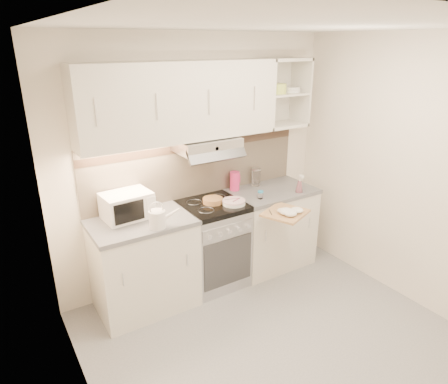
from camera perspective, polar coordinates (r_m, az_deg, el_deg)
The scene contains 17 objects.
ground at distance 3.67m, azimuth 7.87°, elevation -20.47°, with size 3.00×3.00×0.00m, color #99999B.
room_shell at distance 3.15m, azimuth 5.07°, elevation 6.35°, with size 3.04×2.84×2.52m.
base_cabinet_left at distance 3.89m, azimuth -11.32°, elevation -10.28°, with size 0.90×0.60×0.86m, color silver.
worktop_left at distance 3.68m, azimuth -11.81°, elevation -4.25°, with size 0.92×0.62×0.04m, color slate.
base_cabinet_right at distance 4.55m, azimuth 6.57°, elevation -5.20°, with size 0.90×0.60×0.86m, color silver.
worktop_right at distance 4.37m, azimuth 6.81°, elevation 0.12°, with size 0.92×0.62×0.04m, color slate.
electric_range at distance 4.15m, azimuth -1.62°, elevation -7.38°, with size 0.60×0.60×0.90m.
microwave at distance 3.70m, azimuth -13.70°, elevation -1.88°, with size 0.44×0.35×0.24m.
watering_can at distance 3.47m, azimuth -9.37°, elevation -3.71°, with size 0.28×0.14×0.24m.
plate_stack at distance 3.93m, azimuth 1.41°, elevation -1.45°, with size 0.23×0.23×0.05m.
bread_loaf at distance 3.97m, azimuth -1.61°, elevation -1.21°, with size 0.20×0.20×0.05m, color #B47F4B.
pink_pitcher at distance 4.28m, azimuth 1.55°, elevation 1.58°, with size 0.11×0.10×0.21m.
glass_jar at distance 4.44m, azimuth 4.60°, elevation 2.18°, with size 0.10×0.10×0.20m.
spice_jar at distance 4.08m, azimuth 5.24°, elevation -0.38°, with size 0.06×0.06×0.08m.
spray_bottle at distance 4.30m, azimuth 10.73°, elevation 0.99°, with size 0.08×0.08×0.20m.
cutting_board at distance 3.86m, azimuth 8.75°, elevation -2.98°, with size 0.39×0.35×0.02m, color #A56749.
dish_towel at distance 3.83m, azimuth 9.55°, elevation -2.52°, with size 0.23×0.20×0.06m, color silver, non-canonical shape.
Camera 1 is at (-1.86, -2.06, 2.40)m, focal length 32.00 mm.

